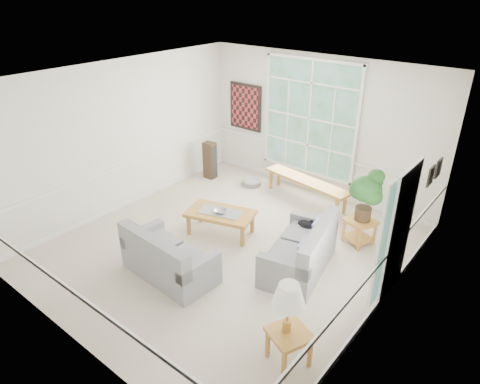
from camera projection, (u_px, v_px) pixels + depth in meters
name	position (u px, v px, depth m)	size (l,w,h in m)	color
floor	(229.00, 246.00, 7.73)	(5.50, 6.00, 0.01)	#B9AD9C
ceiling	(226.00, 78.00, 6.39)	(5.50, 6.00, 0.02)	white
wall_back	(318.00, 126.00, 9.15)	(5.50, 0.02, 3.00)	silver
wall_front	(61.00, 251.00, 4.96)	(5.50, 0.02, 3.00)	silver
wall_left	(124.00, 136.00, 8.60)	(0.02, 6.00, 3.00)	silver
wall_right	(390.00, 224.00, 5.52)	(0.02, 6.00, 3.00)	silver
window_back	(310.00, 118.00, 9.17)	(2.30, 0.08, 2.40)	white
entry_door	(398.00, 233.00, 6.16)	(0.08, 0.90, 2.10)	white
door_sidelight	(382.00, 246.00, 5.67)	(0.08, 0.26, 1.90)	white
wall_art	(245.00, 107.00, 10.16)	(0.90, 0.06, 1.10)	maroon
wall_frame_near	(430.00, 176.00, 6.74)	(0.04, 0.26, 0.32)	black
wall_frame_far	(438.00, 168.00, 7.02)	(0.04, 0.26, 0.32)	black
loveseat_right	(299.00, 246.00, 6.96)	(0.84, 1.61, 0.87)	gray
loveseat_front	(170.00, 252.00, 6.81)	(1.56, 0.81, 0.84)	gray
coffee_table	(221.00, 223.00, 8.02)	(1.24, 0.68, 0.46)	#AB752E
pewter_bowl	(221.00, 211.00, 7.88)	(0.29, 0.29, 0.07)	gray
window_bench	(306.00, 190.00, 9.24)	(2.06, 0.40, 0.48)	#AB752E
end_table	(359.00, 231.00, 7.73)	(0.48, 0.48, 0.48)	#AB752E
houseplant	(366.00, 195.00, 7.41)	(0.57, 0.57, 0.98)	#215220
side_table	(289.00, 347.00, 5.30)	(0.47, 0.47, 0.48)	#AB752E
table_lamp	(288.00, 308.00, 5.07)	(0.40, 0.40, 0.70)	silver
pet_bed	(252.00, 182.00, 10.00)	(0.46, 0.46, 0.13)	gray
floor_speaker	(210.00, 160.00, 10.21)	(0.28, 0.22, 0.89)	#372617
cat	(306.00, 224.00, 7.42)	(0.30, 0.21, 0.14)	black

